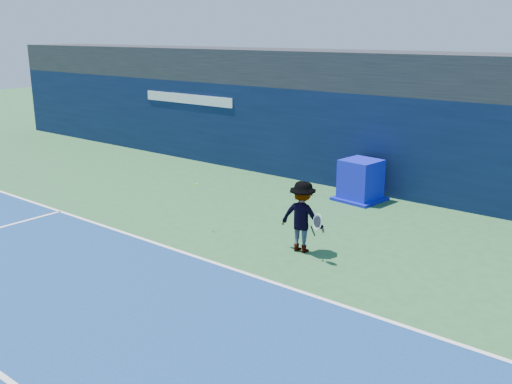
% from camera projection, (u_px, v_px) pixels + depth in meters
% --- Properties ---
extents(ground, '(80.00, 80.00, 0.00)m').
position_uv_depth(ground, '(71.00, 302.00, 10.49)').
color(ground, '#2A5F31').
rests_on(ground, ground).
extents(baseline, '(24.00, 0.10, 0.01)m').
position_uv_depth(baseline, '(188.00, 254.00, 12.73)').
color(baseline, white).
rests_on(baseline, ground).
extents(stadium_band, '(36.00, 3.00, 1.20)m').
position_uv_depth(stadium_band, '(375.00, 71.00, 18.13)').
color(stadium_band, black).
rests_on(stadium_band, back_wall_assembly).
extents(back_wall_assembly, '(36.00, 1.03, 3.00)m').
position_uv_depth(back_wall_assembly, '(357.00, 140.00, 17.95)').
color(back_wall_assembly, black).
rests_on(back_wall_assembly, ground).
extents(equipment_cart, '(1.39, 1.39, 1.21)m').
position_uv_depth(equipment_cart, '(360.00, 182.00, 16.71)').
color(equipment_cart, '#0E12C7').
rests_on(equipment_cart, ground).
extents(tennis_player, '(1.30, 0.76, 1.63)m').
position_uv_depth(tennis_player, '(302.00, 217.00, 12.72)').
color(tennis_player, silver).
rests_on(tennis_player, ground).
extents(tennis_ball, '(0.06, 0.06, 0.06)m').
position_uv_depth(tennis_ball, '(197.00, 184.00, 14.04)').
color(tennis_ball, '#C0D517').
rests_on(tennis_ball, ground).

